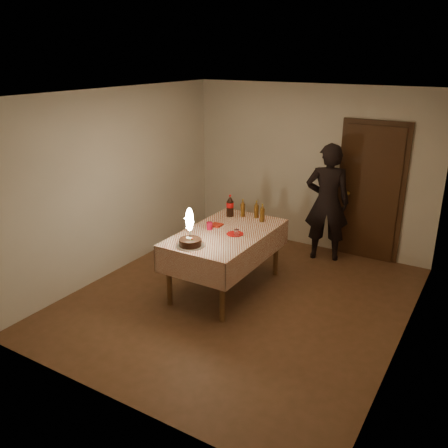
{
  "coord_description": "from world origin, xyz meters",
  "views": [
    {
      "loc": [
        2.65,
        -4.79,
        3.03
      ],
      "look_at": [
        -0.31,
        0.13,
        0.95
      ],
      "focal_mm": 38.0,
      "sensor_mm": 36.0,
      "label": 1
    }
  ],
  "objects_px": {
    "dining_table": "(226,239)",
    "amber_bottle_mid": "(256,210)",
    "photographer": "(327,202)",
    "red_cup": "(210,226)",
    "amber_bottle_left": "(243,208)",
    "cola_bottle": "(230,206)",
    "clear_cup": "(237,233)",
    "birthday_cake": "(190,237)",
    "red_plate": "(235,234)",
    "amber_bottle_right": "(262,213)"
  },
  "relations": [
    {
      "from": "dining_table",
      "to": "amber_bottle_mid",
      "type": "distance_m",
      "value": 0.74
    },
    {
      "from": "dining_table",
      "to": "photographer",
      "type": "xyz_separation_m",
      "value": [
        0.78,
        1.67,
        0.19
      ]
    },
    {
      "from": "red_cup",
      "to": "amber_bottle_left",
      "type": "xyz_separation_m",
      "value": [
        0.12,
        0.69,
        0.07
      ]
    },
    {
      "from": "cola_bottle",
      "to": "photographer",
      "type": "distance_m",
      "value": 1.53
    },
    {
      "from": "dining_table",
      "to": "clear_cup",
      "type": "xyz_separation_m",
      "value": [
        0.2,
        -0.07,
        0.15
      ]
    },
    {
      "from": "birthday_cake",
      "to": "cola_bottle",
      "type": "xyz_separation_m",
      "value": [
        -0.14,
        1.2,
        0.03
      ]
    },
    {
      "from": "birthday_cake",
      "to": "clear_cup",
      "type": "relative_size",
      "value": 5.36
    },
    {
      "from": "dining_table",
      "to": "red_plate",
      "type": "distance_m",
      "value": 0.19
    },
    {
      "from": "birthday_cake",
      "to": "amber_bottle_mid",
      "type": "distance_m",
      "value": 1.35
    },
    {
      "from": "dining_table",
      "to": "amber_bottle_right",
      "type": "relative_size",
      "value": 6.75
    },
    {
      "from": "red_plate",
      "to": "photographer",
      "type": "height_order",
      "value": "photographer"
    },
    {
      "from": "dining_table",
      "to": "clear_cup",
      "type": "bearing_deg",
      "value": -19.55
    },
    {
      "from": "red_cup",
      "to": "dining_table",
      "type": "bearing_deg",
      "value": 9.38
    },
    {
      "from": "photographer",
      "to": "cola_bottle",
      "type": "bearing_deg",
      "value": -133.28
    },
    {
      "from": "amber_bottle_left",
      "to": "amber_bottle_mid",
      "type": "distance_m",
      "value": 0.2
    },
    {
      "from": "birthday_cake",
      "to": "photographer",
      "type": "bearing_deg",
      "value": 68.64
    },
    {
      "from": "dining_table",
      "to": "red_plate",
      "type": "xyz_separation_m",
      "value": [
        0.15,
        -0.02,
        0.11
      ]
    },
    {
      "from": "dining_table",
      "to": "cola_bottle",
      "type": "distance_m",
      "value": 0.68
    },
    {
      "from": "clear_cup",
      "to": "cola_bottle",
      "type": "height_order",
      "value": "cola_bottle"
    },
    {
      "from": "amber_bottle_right",
      "to": "amber_bottle_mid",
      "type": "xyz_separation_m",
      "value": [
        -0.14,
        0.1,
        0.0
      ]
    },
    {
      "from": "amber_bottle_left",
      "to": "dining_table",
      "type": "bearing_deg",
      "value": -80.2
    },
    {
      "from": "red_plate",
      "to": "cola_bottle",
      "type": "xyz_separation_m",
      "value": [
        -0.42,
        0.58,
        0.15
      ]
    },
    {
      "from": "amber_bottle_right",
      "to": "amber_bottle_mid",
      "type": "height_order",
      "value": "same"
    },
    {
      "from": "amber_bottle_mid",
      "to": "amber_bottle_right",
      "type": "bearing_deg",
      "value": -34.86
    },
    {
      "from": "clear_cup",
      "to": "amber_bottle_left",
      "type": "xyz_separation_m",
      "value": [
        -0.31,
        0.72,
        0.07
      ]
    },
    {
      "from": "dining_table",
      "to": "amber_bottle_right",
      "type": "bearing_deg",
      "value": 69.36
    },
    {
      "from": "red_cup",
      "to": "amber_bottle_right",
      "type": "xyz_separation_m",
      "value": [
        0.45,
        0.64,
        0.07
      ]
    },
    {
      "from": "clear_cup",
      "to": "photographer",
      "type": "xyz_separation_m",
      "value": [
        0.58,
        1.75,
        0.03
      ]
    },
    {
      "from": "amber_bottle_left",
      "to": "amber_bottle_right",
      "type": "relative_size",
      "value": 1.0
    },
    {
      "from": "red_plate",
      "to": "cola_bottle",
      "type": "bearing_deg",
      "value": 125.6
    },
    {
      "from": "birthday_cake",
      "to": "red_cup",
      "type": "bearing_deg",
      "value": 99.87
    },
    {
      "from": "dining_table",
      "to": "red_cup",
      "type": "bearing_deg",
      "value": -170.62
    },
    {
      "from": "red_cup",
      "to": "clear_cup",
      "type": "height_order",
      "value": "red_cup"
    },
    {
      "from": "red_cup",
      "to": "photographer",
      "type": "height_order",
      "value": "photographer"
    },
    {
      "from": "dining_table",
      "to": "red_plate",
      "type": "relative_size",
      "value": 7.82
    },
    {
      "from": "birthday_cake",
      "to": "amber_bottle_left",
      "type": "bearing_deg",
      "value": 89.43
    },
    {
      "from": "cola_bottle",
      "to": "dining_table",
      "type": "bearing_deg",
      "value": -64.5
    },
    {
      "from": "birthday_cake",
      "to": "photographer",
      "type": "relative_size",
      "value": 0.27
    },
    {
      "from": "red_cup",
      "to": "cola_bottle",
      "type": "relative_size",
      "value": 0.31
    },
    {
      "from": "cola_bottle",
      "to": "amber_bottle_left",
      "type": "distance_m",
      "value": 0.18
    },
    {
      "from": "birthday_cake",
      "to": "photographer",
      "type": "height_order",
      "value": "photographer"
    },
    {
      "from": "cola_bottle",
      "to": "clear_cup",
      "type": "bearing_deg",
      "value": -53.45
    },
    {
      "from": "clear_cup",
      "to": "cola_bottle",
      "type": "xyz_separation_m",
      "value": [
        -0.47,
        0.64,
        0.11
      ]
    },
    {
      "from": "birthday_cake",
      "to": "dining_table",
      "type": "bearing_deg",
      "value": 78.82
    },
    {
      "from": "cola_bottle",
      "to": "amber_bottle_right",
      "type": "height_order",
      "value": "cola_bottle"
    },
    {
      "from": "amber_bottle_right",
      "to": "photographer",
      "type": "xyz_separation_m",
      "value": [
        0.55,
        1.08,
        -0.04
      ]
    },
    {
      "from": "dining_table",
      "to": "birthday_cake",
      "type": "height_order",
      "value": "birthday_cake"
    },
    {
      "from": "amber_bottle_mid",
      "to": "photographer",
      "type": "relative_size",
      "value": 0.14
    },
    {
      "from": "dining_table",
      "to": "photographer",
      "type": "bearing_deg",
      "value": 65.09
    },
    {
      "from": "dining_table",
      "to": "amber_bottle_left",
      "type": "height_order",
      "value": "amber_bottle_left"
    }
  ]
}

